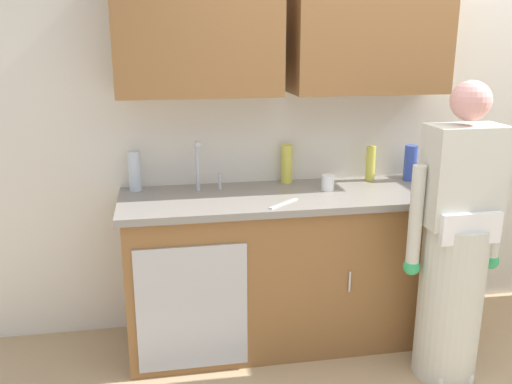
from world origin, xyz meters
name	(u,v)px	position (x,y,z in m)	size (l,w,h in m)	color
kitchen_wall_with_uppers	(344,94)	(-0.14, 0.99, 1.48)	(4.80, 0.44, 2.70)	silver
counter_cabinet	(287,271)	(-0.55, 0.70, 0.45)	(1.90, 0.62, 0.90)	brown
countertop	(289,196)	(-0.55, 0.70, 0.92)	(1.96, 0.66, 0.04)	gray
sink	(207,199)	(-1.03, 0.71, 0.93)	(0.50, 0.36, 0.35)	#B7BABF
person_at_sink	(454,258)	(0.23, 0.17, 0.69)	(0.55, 0.34, 1.62)	white
bottle_cleaner_spray	(135,171)	(-1.43, 0.91, 1.06)	(0.07, 0.07, 0.24)	silver
bottle_water_short	(287,164)	(-0.51, 0.94, 1.06)	(0.07, 0.07, 0.24)	#D8D14C
bottle_water_tall	(410,163)	(0.28, 0.86, 1.05)	(0.08, 0.08, 0.22)	#334CB2
bottle_dish_liquid	(370,163)	(0.03, 0.90, 1.05)	(0.06, 0.06, 0.22)	#D8D14C
cup_by_sink	(328,183)	(-0.31, 0.72, 0.99)	(0.08, 0.08, 0.09)	white
knife_on_counter	(284,203)	(-0.63, 0.49, 0.94)	(0.24, 0.02, 0.01)	silver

